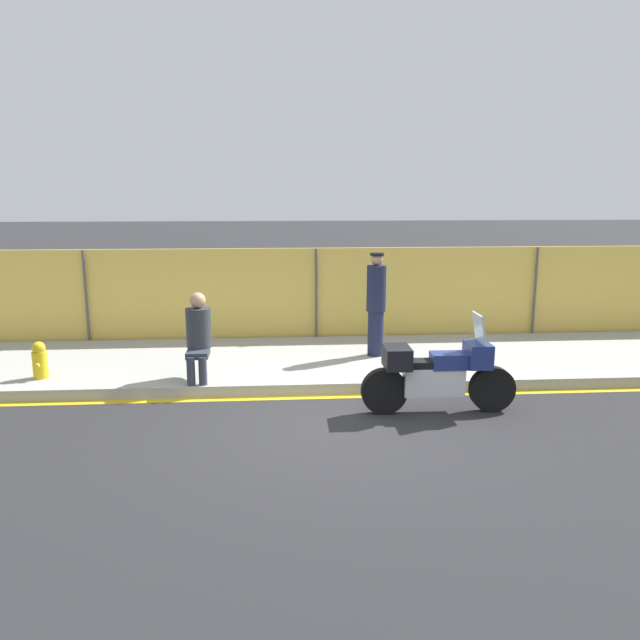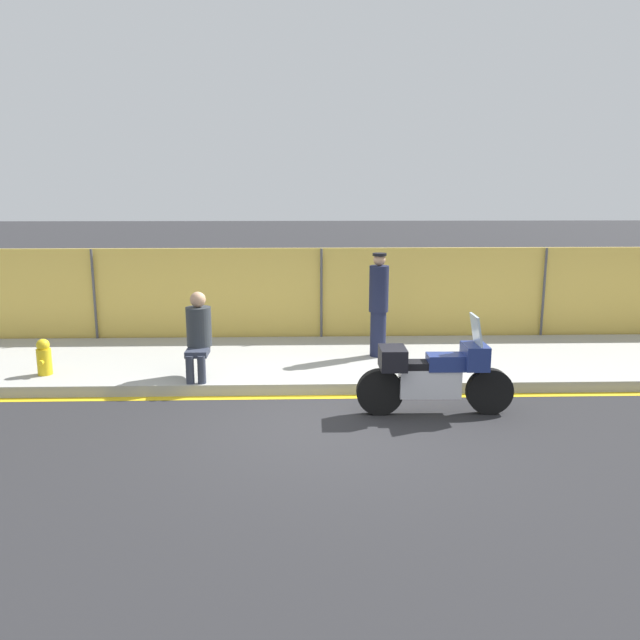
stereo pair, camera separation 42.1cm
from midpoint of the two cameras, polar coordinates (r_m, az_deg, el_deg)
name	(u,v)px [view 2 (the right image)]	position (r m, az deg, el deg)	size (l,w,h in m)	color
ground_plane	(332,426)	(8.50, 2.57, -9.66)	(120.00, 120.00, 0.00)	#262628
sidewalk	(324,362)	(11.23, 1.47, -3.84)	(33.78, 3.23, 0.18)	#9E9E99
curb_paint_stripe	(328,397)	(9.63, 2.04, -7.04)	(33.78, 0.18, 0.01)	gold
storefront_fence	(321,297)	(12.70, 1.06, 2.15)	(32.10, 0.17, 1.98)	gold
motorcycle	(434,375)	(8.94, 11.71, -4.95)	(2.21, 0.51, 1.43)	black
officer_standing	(379,304)	(11.15, 6.46, 1.50)	(0.35, 0.35, 1.86)	#191E38
person_seated_on_curb	(198,330)	(10.02, -9.89, -0.96)	(0.40, 0.71, 1.37)	#2D3342
fire_hydrant	(44,357)	(10.94, -22.92, -3.15)	(0.23, 0.29, 0.59)	gold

